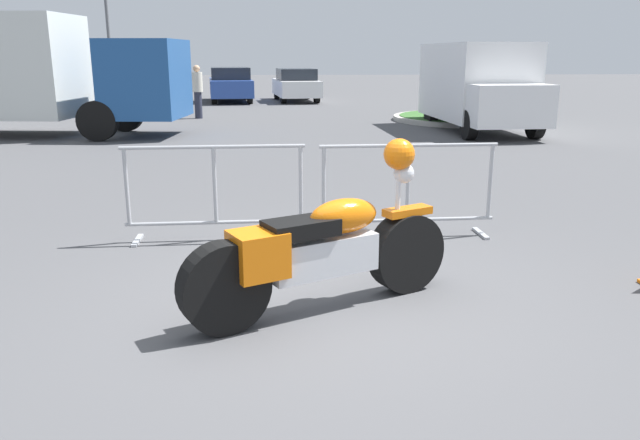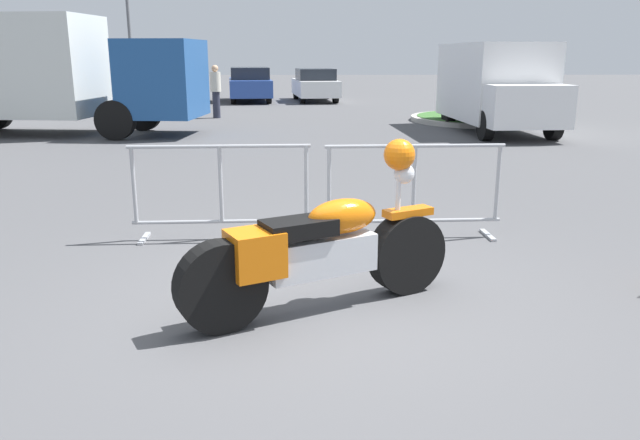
% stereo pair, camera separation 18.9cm
% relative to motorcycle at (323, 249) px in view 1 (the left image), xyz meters
% --- Properties ---
extents(ground_plane, '(120.00, 120.00, 0.00)m').
position_rel_motorcycle_xyz_m(ground_plane, '(0.05, 0.03, -0.52)').
color(ground_plane, '#4C4C4F').
extents(motorcycle, '(2.21, 1.27, 1.35)m').
position_rel_motorcycle_xyz_m(motorcycle, '(0.00, 0.00, 0.00)').
color(motorcycle, black).
rests_on(motorcycle, ground).
extents(crowd_barrier_near, '(2.00, 0.52, 1.07)m').
position_rel_motorcycle_xyz_m(crowd_barrier_near, '(-1.08, 2.04, 0.03)').
color(crowd_barrier_near, '#9EA0A5').
rests_on(crowd_barrier_near, ground).
extents(crowd_barrier_far, '(2.00, 0.52, 1.07)m').
position_rel_motorcycle_xyz_m(crowd_barrier_far, '(1.08, 2.04, 0.03)').
color(crowd_barrier_far, '#9EA0A5').
rests_on(crowd_barrier_far, ground).
extents(box_truck, '(7.87, 2.95, 2.98)m').
position_rel_motorcycle_xyz_m(box_truck, '(-7.17, 11.70, 1.12)').
color(box_truck, silver).
rests_on(box_truck, ground).
extents(delivery_van, '(2.23, 5.10, 2.31)m').
position_rel_motorcycle_xyz_m(delivery_van, '(4.89, 12.15, 0.73)').
color(delivery_van, white).
rests_on(delivery_van, ground).
extents(parked_car_tan, '(2.14, 4.25, 1.38)m').
position_rel_motorcycle_xyz_m(parked_car_tan, '(-11.32, 23.71, 0.19)').
color(parked_car_tan, tan).
rests_on(parked_car_tan, ground).
extents(parked_car_maroon, '(2.18, 4.32, 1.41)m').
position_rel_motorcycle_xyz_m(parked_car_maroon, '(-8.45, 22.98, 0.20)').
color(parked_car_maroon, maroon).
rests_on(parked_car_maroon, ground).
extents(parked_car_black, '(2.27, 4.50, 1.47)m').
position_rel_motorcycle_xyz_m(parked_car_black, '(-5.58, 23.53, 0.23)').
color(parked_car_black, black).
rests_on(parked_car_black, ground).
extents(parked_car_blue, '(2.28, 4.52, 1.47)m').
position_rel_motorcycle_xyz_m(parked_car_blue, '(-2.71, 23.28, 0.23)').
color(parked_car_blue, '#284799').
rests_on(parked_car_blue, ground).
extents(parked_car_white, '(2.19, 4.34, 1.41)m').
position_rel_motorcycle_xyz_m(parked_car_white, '(0.16, 23.40, 0.20)').
color(parked_car_white, white).
rests_on(parked_car_white, ground).
extents(pedestrian, '(0.48, 0.48, 1.69)m').
position_rel_motorcycle_xyz_m(pedestrian, '(-3.13, 15.90, 0.40)').
color(pedestrian, '#262838').
rests_on(pedestrian, ground).
extents(planter_island, '(4.72, 4.72, 1.14)m').
position_rel_motorcycle_xyz_m(planter_island, '(5.47, 14.86, -0.19)').
color(planter_island, '#ADA89E').
rests_on(planter_island, ground).
extents(street_lamp, '(0.36, 0.70, 5.68)m').
position_rel_motorcycle_xyz_m(street_lamp, '(-6.84, 19.75, 3.20)').
color(street_lamp, '#595B60').
rests_on(street_lamp, ground).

